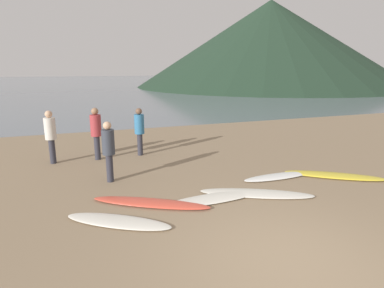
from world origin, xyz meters
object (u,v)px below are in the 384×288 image
Objects in this scene: surfboard_2 at (213,198)px; surfboard_4 at (278,176)px; person_0 at (139,128)px; surfboard_5 at (335,176)px; person_2 at (108,147)px; surfboard_3 at (256,193)px; person_1 at (96,129)px; surfboard_0 at (118,221)px; person_3 at (50,133)px; surfboard_1 at (151,203)px.

surfboard_4 is at bearing 16.43° from surfboard_2.
surfboard_2 is 1.50× the size of person_0.
surfboard_5 is 1.65× the size of person_2.
surfboard_3 is 1.58× the size of person_1.
surfboard_4 reaches higher than surfboard_0.
surfboard_0 is 0.90× the size of surfboard_2.
surfboard_0 is at bearing -147.48° from surfboard_3.
surfboard_0 is 5.06m from person_3.
surfboard_5 is 1.64× the size of person_0.
surfboard_1 is 1.66× the size of person_0.
surfboard_1 is at bearing -144.54° from surfboard_5.
person_0 is at bearing 107.96° from surfboard_0.
surfboard_4 is 1.29× the size of person_0.
person_3 is at bearing -174.19° from surfboard_5.
surfboard_1 reaches higher than surfboard_2.
person_1 is at bearing 153.90° from surfboard_3.
surfboard_1 is 1.67× the size of person_2.
person_3 is (-2.77, -0.03, 0.03)m from person_0.
surfboard_0 is 2.23m from surfboard_2.
surfboard_4 is 1.58m from surfboard_5.
surfboard_0 is 2.61m from person_2.
person_2 is at bearing 123.01° from person_3.
person_1 reaches higher than surfboard_1.
surfboard_1 is at bearing -172.25° from surfboard_4.
person_2 is at bearing 173.06° from surfboard_3.
person_2 is (-3.17, 2.12, 0.92)m from surfboard_3.
person_2 is 0.96× the size of person_3.
surfboard_0 is 1.29× the size of person_1.
surfboard_0 is at bearing -138.68° from surfboard_5.
person_3 reaches higher than surfboard_3.
person_0 is 1.01× the size of person_2.
surfboard_3 is (2.50, -0.30, -0.01)m from surfboard_1.
person_0 is (-0.82, 4.40, 0.92)m from surfboard_2.
surfboard_2 is 4.57m from person_0.
surfboard_1 is 4.30m from person_1.
surfboard_2 is at bearing 175.38° from person_0.
person_2 is at bearing 121.23° from surfboard_0.
surfboard_0 is 1.31× the size of person_3.
surfboard_5 is (3.79, 0.29, 0.01)m from surfboard_2.
surfboard_3 is at bearing -145.10° from surfboard_4.
person_3 is (-7.37, 4.08, 0.94)m from surfboard_5.
surfboard_0 is at bearing -110.45° from surfboard_1.
surfboard_4 is at bearing -162.94° from surfboard_5.
surfboard_5 reaches higher than surfboard_3.
surfboard_5 is at bearing 34.61° from surfboard_3.
surfboard_5 reaches higher than surfboard_2.
surfboard_1 is 2.52m from surfboard_3.
person_0 is at bearing -99.86° from person_2.
surfboard_4 is at bearing 4.07° from person_1.
surfboard_1 is at bearing 168.33° from surfboard_2.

